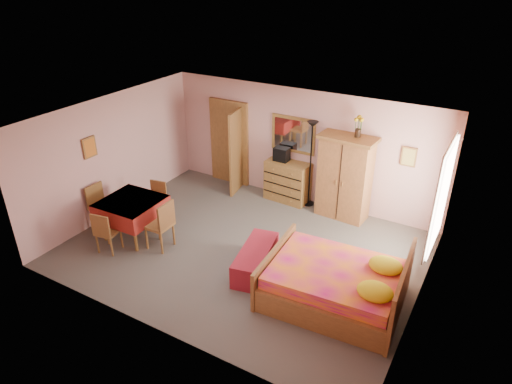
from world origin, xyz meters
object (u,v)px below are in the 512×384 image
Objects in this scene: dining_table at (133,218)px; floor_lamp at (310,165)px; sunflower_vase at (359,126)px; chair_west at (103,207)px; chair_east at (159,224)px; wall_mirror at (293,134)px; bed at (335,274)px; wardrobe at (345,177)px; chair_north at (155,201)px; chest_of_drawers at (288,181)px; chair_south at (108,231)px; stereo at (282,154)px; bench at (256,259)px.

floor_lamp is at bearing 50.13° from dining_table.
chair_west is (-4.29, -3.02, -1.60)m from sunflower_vase.
chair_east is (1.49, 0.02, 0.03)m from chair_west.
wall_mirror is 3.89m from bed.
wardrobe is 4.07m from chair_north.
chest_of_drawers is 0.55× the size of wardrobe.
chair_south is 0.92m from chair_west.
chair_east is at bearing -109.74° from stereo.
wardrobe is at bearing -3.22° from stereo.
chair_north is 1.08m from chair_west.
bed is at bearing -53.71° from wall_mirror.
sunflower_vase reaches higher than chair_north.
bed is at bearing 162.57° from chair_north.
sunflower_vase reaches higher than floor_lamp.
dining_table is at bearing 86.33° from chair_north.
chest_of_drawers reaches higher than chair_west.
bench is (-1.51, 0.07, -0.29)m from bed.
wall_mirror reaches higher than bed.
dining_table is at bearing -174.97° from bench.
bed is 4.35m from chair_north.
chair_west is at bearing -175.12° from bench.
wardrobe is (0.84, -0.12, -0.07)m from floor_lamp.
bench is 1.62× the size of chair_north.
chair_north is at bearing 169.24° from bench.
wardrobe is 2.89m from bed.
sunflower_vase is 3.27m from bed.
dining_table is 1.17× the size of chair_west.
bed is at bearing 2.31° from dining_table.
chair_east reaches higher than bench.
floor_lamp is 1.49× the size of bench.
chair_west reaches higher than dining_table.
sunflower_vase is 0.54× the size of chair_north.
chest_of_drawers is at bearing -142.84° from chair_north.
sunflower_vase reaches higher than wardrobe.
chair_south is (-3.56, -3.59, -1.64)m from sunflower_vase.
wall_mirror is 1.28× the size of chair_north.
sunflower_vase reaches higher than stereo.
wall_mirror reaches higher than chair_east.
wall_mirror is at bearing -22.48° from chair_east.
floor_lamp reaches higher than chair_east.
chair_east is (0.81, -0.81, 0.09)m from chair_north.
sunflower_vase reaches higher than dining_table.
floor_lamp is 3.57m from chair_east.
floor_lamp is 0.90× the size of bed.
dining_table is 0.77m from chair_north.
chair_south reaches higher than chair_north.
stereo is 3.02m from bench.
floor_lamp is at bearing 176.30° from wardrobe.
wall_mirror is 3.37m from chair_north.
sunflower_vase is at bearing 100.56° from bed.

